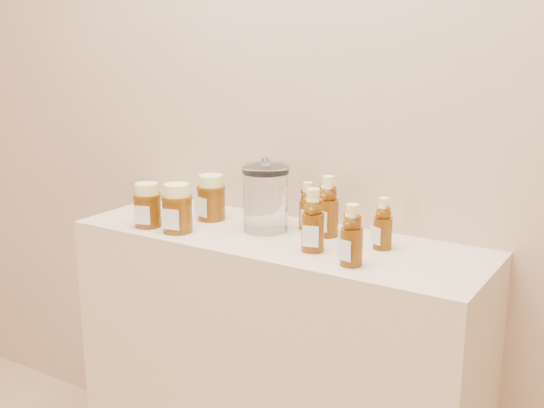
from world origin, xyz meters
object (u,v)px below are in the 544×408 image
Objects in this scene: glass_canister at (266,195)px; bear_bottle_front_left at (313,216)px; display_table at (277,380)px; honey_jar_left at (147,205)px; bear_bottle_back_left at (308,203)px.

bear_bottle_front_left is at bearing -24.20° from glass_canister.
honey_jar_left is (-0.37, -0.12, 0.51)m from display_table.
bear_bottle_front_left is (0.11, -0.17, 0.02)m from bear_bottle_back_left.
bear_bottle_front_left is at bearing -81.38° from bear_bottle_back_left.
honey_jar_left is (-0.52, -0.06, -0.03)m from bear_bottle_front_left.
bear_bottle_back_left is at bearing 69.96° from display_table.
bear_bottle_front_left is 0.91× the size of glass_canister.
glass_canister is at bearing 138.36° from bear_bottle_front_left.
bear_bottle_back_left is 0.76× the size of glass_canister.
honey_jar_left reaches higher than display_table.
bear_bottle_back_left is 0.13m from glass_canister.
bear_bottle_back_left is 0.47m from honey_jar_left.
glass_canister is (-0.06, 0.03, 0.55)m from display_table.
honey_jar_left is (-0.41, -0.23, -0.01)m from bear_bottle_back_left.
bear_bottle_front_left is (0.15, -0.06, 0.54)m from display_table.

